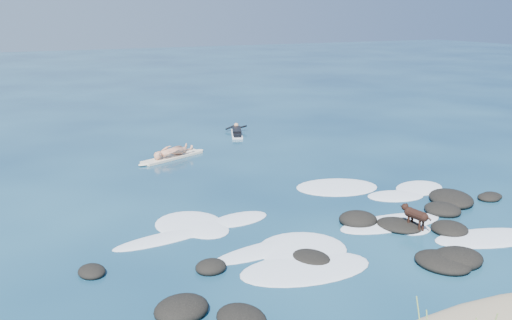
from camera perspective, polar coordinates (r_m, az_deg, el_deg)
ground at (r=17.79m, az=5.74°, el=-5.78°), size 160.00×160.00×0.00m
reef_rocks at (r=16.41m, az=13.33°, el=-7.55°), size 14.25×5.64×0.48m
breaking_foam at (r=17.26m, az=6.60°, el=-6.43°), size 12.45×8.34×0.12m
standing_surfer_rig at (r=24.68m, az=-8.42°, el=1.99°), size 3.47×1.76×2.07m
paddling_surfer_rig at (r=29.28m, az=-1.94°, el=2.84°), size 1.56×2.53×0.45m
dog at (r=17.21m, az=15.59°, el=-5.25°), size 0.39×1.17×0.74m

